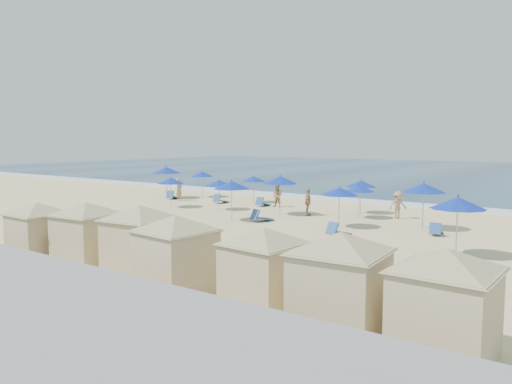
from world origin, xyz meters
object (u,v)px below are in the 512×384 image
(cabana_4, at_px, (264,258))
(umbrella_11, at_px, (458,203))
(cabana_2, at_px, (140,231))
(cabana_0, at_px, (38,224))
(umbrella_8, at_px, (339,191))
(umbrella_3, at_px, (219,183))
(beachgoer_3, at_px, (398,205))
(cabana_5, at_px, (340,270))
(umbrella_0, at_px, (166,170))
(umbrella_10, at_px, (424,188))
(umbrella_1, at_px, (171,181))
(umbrella_9, at_px, (359,188))
(umbrella_5, at_px, (280,180))
(trash_bin, at_px, (196,238))
(umbrella_2, at_px, (202,174))
(cabana_1, at_px, (87,226))
(beachgoer_1, at_px, (277,196))
(cabana_6, at_px, (445,290))
(beachgoer_2, at_px, (308,202))
(umbrella_6, at_px, (232,185))
(beachgoer_0, at_px, (179,190))
(cabana_3, at_px, (176,244))
(umbrella_7, at_px, (361,184))

(cabana_4, distance_m, umbrella_11, 10.36)
(cabana_2, relative_size, umbrella_11, 1.71)
(cabana_0, bearing_deg, cabana_4, 2.66)
(umbrella_8, distance_m, umbrella_11, 7.85)
(umbrella_8, bearing_deg, umbrella_3, 171.57)
(umbrella_11, relative_size, beachgoer_3, 1.52)
(cabana_5, relative_size, umbrella_0, 1.67)
(umbrella_8, xyz_separation_m, umbrella_10, (3.94, 2.09, 0.25))
(umbrella_1, bearing_deg, umbrella_9, 13.93)
(cabana_0, height_order, umbrella_10, umbrella_10)
(cabana_4, bearing_deg, umbrella_0, 141.57)
(umbrella_8, bearing_deg, umbrella_5, 158.79)
(trash_bin, height_order, umbrella_2, umbrella_2)
(cabana_1, relative_size, cabana_4, 1.04)
(cabana_4, height_order, beachgoer_1, cabana_4)
(cabana_6, relative_size, beachgoer_2, 2.50)
(umbrella_5, relative_size, umbrella_6, 1.05)
(cabana_6, bearing_deg, trash_bin, 156.08)
(cabana_0, distance_m, beachgoer_1, 18.84)
(umbrella_5, height_order, umbrella_10, umbrella_10)
(umbrella_9, bearing_deg, beachgoer_0, -179.37)
(trash_bin, xyz_separation_m, umbrella_1, (-10.36, 8.59, 1.56))
(umbrella_5, distance_m, umbrella_6, 3.82)
(cabana_2, relative_size, beachgoer_2, 2.52)
(cabana_0, xyz_separation_m, umbrella_11, (13.45, 10.46, 0.77))
(umbrella_9, height_order, beachgoer_1, umbrella_9)
(cabana_6, bearing_deg, umbrella_6, 142.32)
(beachgoer_2, height_order, beachgoer_3, beachgoer_2)
(cabana_0, height_order, beachgoer_0, cabana_0)
(cabana_5, bearing_deg, umbrella_2, 138.47)
(umbrella_3, height_order, umbrella_9, umbrella_3)
(cabana_1, bearing_deg, cabana_3, -5.40)
(cabana_5, distance_m, beachgoer_0, 28.34)
(umbrella_1, relative_size, umbrella_3, 1.03)
(umbrella_3, distance_m, umbrella_10, 13.83)
(cabana_1, height_order, umbrella_5, cabana_1)
(cabana_6, height_order, umbrella_5, cabana_6)
(cabana_3, relative_size, umbrella_5, 1.67)
(umbrella_6, distance_m, umbrella_7, 8.86)
(cabana_1, xyz_separation_m, umbrella_7, (2.83, 18.92, 0.41))
(cabana_3, relative_size, beachgoer_3, 2.57)
(umbrella_9, relative_size, beachgoer_0, 1.18)
(trash_bin, height_order, beachgoer_0, beachgoer_0)
(cabana_1, height_order, umbrella_2, cabana_1)
(cabana_4, distance_m, beachgoer_3, 18.48)
(umbrella_5, xyz_separation_m, umbrella_10, (9.15, 0.07, 0.00))
(beachgoer_3, bearing_deg, umbrella_7, 120.63)
(umbrella_5, xyz_separation_m, beachgoer_0, (-10.47, 1.45, -1.35))
(umbrella_1, height_order, umbrella_8, umbrella_8)
(umbrella_7, distance_m, beachgoer_1, 6.21)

